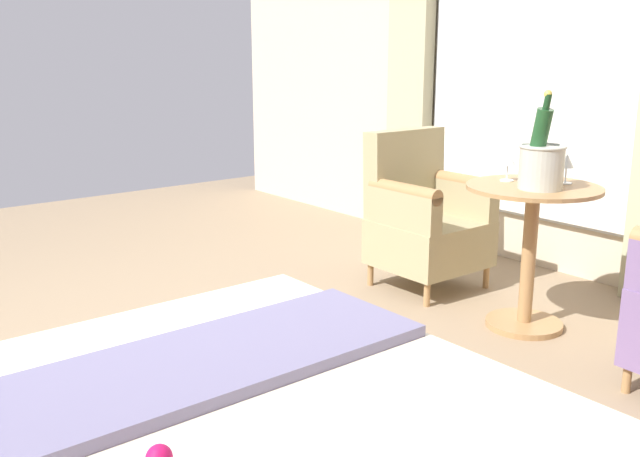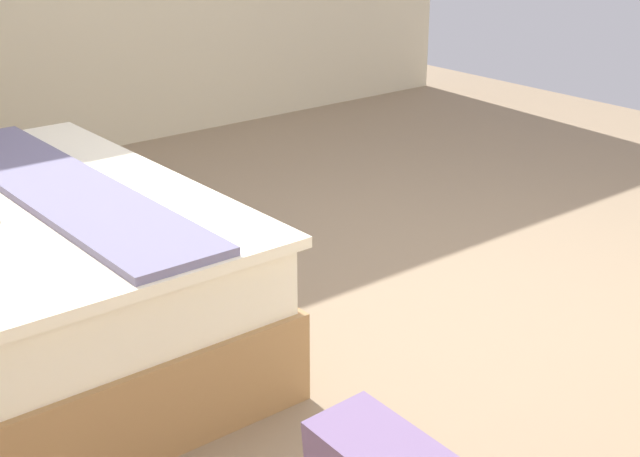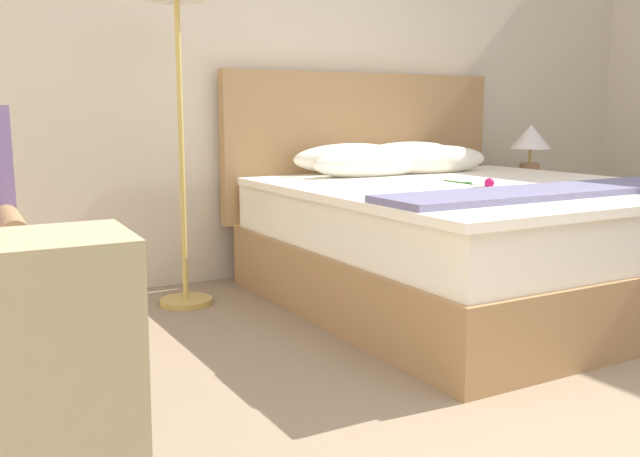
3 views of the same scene
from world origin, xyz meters
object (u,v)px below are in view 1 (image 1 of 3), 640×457
champagne_bucket (541,160)px  wine_glass_near_edge (508,160)px  snack_plate (536,178)px  armchair_facing_bed (424,218)px  side_table_round (530,241)px  wine_glass_near_bucket (567,162)px

champagne_bucket → wine_glass_near_edge: size_ratio=3.08×
wine_glass_near_edge → snack_plate: 0.20m
snack_plate → armchair_facing_bed: size_ratio=0.19×
snack_plate → side_table_round: bearing=31.5°
side_table_round → armchair_facing_bed: armchair_facing_bed is taller
wine_glass_near_bucket → wine_glass_near_edge: bearing=-54.3°
side_table_round → wine_glass_near_bucket: size_ratio=4.91×
side_table_round → armchair_facing_bed: 0.79m
side_table_round → wine_glass_near_edge: wine_glass_near_edge is taller
champagne_bucket → wine_glass_near_edge: champagne_bucket is taller
side_table_round → snack_plate: size_ratio=4.28×
snack_plate → wine_glass_near_edge: bearing=-23.7°
wine_glass_near_edge → snack_plate: size_ratio=0.88×
wine_glass_near_bucket → snack_plate: (0.01, -0.16, -0.10)m
champagne_bucket → armchair_facing_bed: bearing=-98.9°
armchair_facing_bed → wine_glass_near_bucket: bearing=95.2°
wine_glass_near_bucket → armchair_facing_bed: armchair_facing_bed is taller
champagne_bucket → wine_glass_near_edge: bearing=-101.9°
wine_glass_near_edge → armchair_facing_bed: armchair_facing_bed is taller
wine_glass_near_edge → armchair_facing_bed: 0.76m
wine_glass_near_bucket → armchair_facing_bed: (0.08, -0.85, -0.42)m
champagne_bucket → armchair_facing_bed: champagne_bucket is taller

